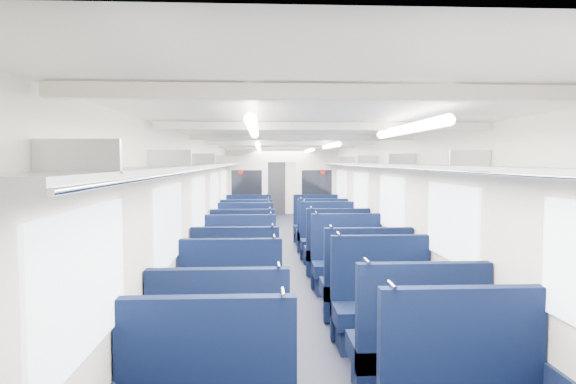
% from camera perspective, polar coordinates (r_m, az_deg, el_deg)
% --- Properties ---
extents(floor, '(2.80, 18.00, 0.01)m').
position_cam_1_polar(floor, '(10.25, -0.17, -7.85)').
color(floor, black).
rests_on(floor, ground).
extents(ceiling, '(2.80, 18.00, 0.01)m').
position_cam_1_polar(ceiling, '(10.05, -0.17, 5.39)').
color(ceiling, white).
rests_on(ceiling, wall_left).
extents(wall_left, '(0.02, 18.00, 2.35)m').
position_cam_1_polar(wall_left, '(10.11, -8.12, -1.32)').
color(wall_left, beige).
rests_on(wall_left, floor).
extents(dado_left, '(0.03, 17.90, 0.70)m').
position_cam_1_polar(dado_left, '(10.22, -7.99, -5.93)').
color(dado_left, black).
rests_on(dado_left, floor).
extents(wall_right, '(0.02, 18.00, 2.35)m').
position_cam_1_polar(wall_right, '(10.25, 7.68, -1.25)').
color(wall_right, beige).
rests_on(wall_right, floor).
extents(dado_right, '(0.03, 17.90, 0.70)m').
position_cam_1_polar(dado_right, '(10.35, 7.56, -5.81)').
color(dado_right, black).
rests_on(dado_right, floor).
extents(wall_far, '(2.80, 0.02, 2.35)m').
position_cam_1_polar(wall_far, '(19.06, -1.47, 1.00)').
color(wall_far, beige).
rests_on(wall_far, floor).
extents(luggage_rack_left, '(0.36, 17.40, 0.18)m').
position_cam_1_polar(luggage_rack_left, '(10.06, -7.10, 3.22)').
color(luggage_rack_left, '#B2B5BA').
rests_on(luggage_rack_left, wall_left).
extents(luggage_rack_right, '(0.36, 17.40, 0.18)m').
position_cam_1_polar(luggage_rack_right, '(10.18, 6.68, 3.22)').
color(luggage_rack_right, '#B2B5BA').
rests_on(luggage_rack_right, wall_right).
extents(windows, '(2.78, 15.60, 0.75)m').
position_cam_1_polar(windows, '(9.61, -0.04, -0.07)').
color(windows, white).
rests_on(windows, wall_left).
extents(ceiling_fittings, '(2.70, 16.06, 0.11)m').
position_cam_1_polar(ceiling_fittings, '(9.79, -0.10, 5.08)').
color(ceiling_fittings, silver).
rests_on(ceiling_fittings, ceiling).
extents(end_door, '(0.75, 0.06, 2.00)m').
position_cam_1_polar(end_door, '(19.01, -1.47, 0.47)').
color(end_door, black).
rests_on(end_door, floor).
extents(bulkhead, '(2.80, 0.10, 2.35)m').
position_cam_1_polar(bulkhead, '(12.53, -0.71, -0.08)').
color(bulkhead, silver).
rests_on(bulkhead, floor).
extents(seat_4, '(1.11, 0.61, 1.23)m').
position_cam_1_polar(seat_4, '(4.33, -7.69, -18.87)').
color(seat_4, '#0A1432').
rests_on(seat_4, floor).
extents(seat_5, '(1.11, 0.61, 1.23)m').
position_cam_1_polar(seat_5, '(4.64, 14.42, -17.41)').
color(seat_5, '#0A1432').
rests_on(seat_5, floor).
extents(seat_6, '(1.11, 0.61, 1.23)m').
position_cam_1_polar(seat_6, '(5.42, -6.64, -14.18)').
color(seat_6, '#0A1432').
rests_on(seat_6, floor).
extents(seat_7, '(1.11, 0.61, 1.23)m').
position_cam_1_polar(seat_7, '(5.73, 10.74, -13.24)').
color(seat_7, '#0A1432').
rests_on(seat_7, floor).
extents(seat_8, '(1.11, 0.61, 1.23)m').
position_cam_1_polar(seat_8, '(6.64, -5.93, -10.85)').
color(seat_8, '#0A1432').
rests_on(seat_8, floor).
extents(seat_9, '(1.11, 0.61, 1.23)m').
position_cam_1_polar(seat_9, '(6.61, 8.80, -10.95)').
color(seat_9, '#0A1432').
rests_on(seat_9, floor).
extents(seat_10, '(1.11, 0.61, 1.23)m').
position_cam_1_polar(seat_10, '(7.73, -5.49, -8.78)').
color(seat_10, '#0A1432').
rests_on(seat_10, floor).
extents(seat_11, '(1.11, 0.61, 1.23)m').
position_cam_1_polar(seat_11, '(7.90, 6.78, -8.51)').
color(seat_11, '#0A1432').
rests_on(seat_11, floor).
extents(seat_12, '(1.11, 0.61, 1.23)m').
position_cam_1_polar(seat_12, '(8.89, -5.15, -7.14)').
color(seat_12, '#0A1432').
rests_on(seat_12, floor).
extents(seat_13, '(1.11, 0.61, 1.23)m').
position_cam_1_polar(seat_13, '(9.02, 5.54, -7.00)').
color(seat_13, '#0A1432').
rests_on(seat_13, floor).
extents(seat_14, '(1.11, 0.61, 1.23)m').
position_cam_1_polar(seat_14, '(9.90, -4.92, -6.04)').
color(seat_14, '#0A1432').
rests_on(seat_14, floor).
extents(seat_15, '(1.11, 0.61, 1.23)m').
position_cam_1_polar(seat_15, '(10.14, 4.58, -5.81)').
color(seat_15, '#0A1432').
rests_on(seat_15, floor).
extents(seat_16, '(1.11, 0.61, 1.23)m').
position_cam_1_polar(seat_16, '(10.99, -4.72, -5.08)').
color(seat_16, '#0A1432').
rests_on(seat_16, floor).
extents(seat_17, '(1.11, 0.61, 1.23)m').
position_cam_1_polar(seat_17, '(11.22, 3.84, -4.89)').
color(seat_17, '#0A1432').
rests_on(seat_17, floor).
extents(seat_18, '(1.11, 0.61, 1.23)m').
position_cam_1_polar(seat_18, '(12.19, -4.54, -4.22)').
color(seat_18, '#0A1432').
rests_on(seat_18, floor).
extents(seat_19, '(1.11, 0.61, 1.23)m').
position_cam_1_polar(seat_19, '(12.26, 3.26, -4.17)').
color(seat_19, '#0A1432').
rests_on(seat_19, floor).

